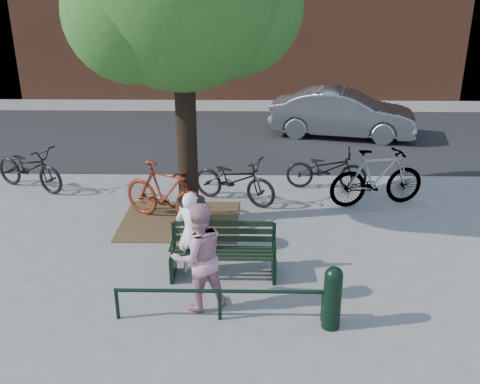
{
  "coord_description": "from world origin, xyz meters",
  "views": [
    {
      "loc": [
        0.41,
        -7.79,
        4.66
      ],
      "look_at": [
        0.26,
        1.0,
        1.14
      ],
      "focal_mm": 40.0,
      "sensor_mm": 36.0,
      "label": 1
    }
  ],
  "objects_px": {
    "park_bench": "(224,249)",
    "bicycle_c": "(234,180)",
    "parked_car": "(342,114)",
    "person_right": "(199,257)",
    "person_left": "(191,233)",
    "litter_bin": "(192,225)",
    "bollard": "(333,295)"
  },
  "relations": [
    {
      "from": "bollard",
      "to": "litter_bin",
      "type": "relative_size",
      "value": 0.97
    },
    {
      "from": "litter_bin",
      "to": "parked_car",
      "type": "relative_size",
      "value": 0.23
    },
    {
      "from": "person_right",
      "to": "bollard",
      "type": "relative_size",
      "value": 1.75
    },
    {
      "from": "park_bench",
      "to": "bollard",
      "type": "distance_m",
      "value": 2.14
    },
    {
      "from": "park_bench",
      "to": "person_right",
      "type": "relative_size",
      "value": 1.02
    },
    {
      "from": "person_left",
      "to": "parked_car",
      "type": "distance_m",
      "value": 9.34
    },
    {
      "from": "litter_bin",
      "to": "bicycle_c",
      "type": "xyz_separation_m",
      "value": [
        0.7,
        2.3,
        0.02
      ]
    },
    {
      "from": "park_bench",
      "to": "person_left",
      "type": "distance_m",
      "value": 0.6
    },
    {
      "from": "litter_bin",
      "to": "bicycle_c",
      "type": "height_order",
      "value": "bicycle_c"
    },
    {
      "from": "bicycle_c",
      "to": "park_bench",
      "type": "bearing_deg",
      "value": -154.91
    },
    {
      "from": "person_left",
      "to": "bicycle_c",
      "type": "height_order",
      "value": "person_left"
    },
    {
      "from": "park_bench",
      "to": "parked_car",
      "type": "distance_m",
      "value": 9.2
    },
    {
      "from": "person_right",
      "to": "parked_car",
      "type": "bearing_deg",
      "value": -135.77
    },
    {
      "from": "person_right",
      "to": "parked_car",
      "type": "xyz_separation_m",
      "value": [
        3.65,
        9.51,
        -0.11
      ]
    },
    {
      "from": "park_bench",
      "to": "litter_bin",
      "type": "xyz_separation_m",
      "value": [
        -0.61,
        0.88,
        0.03
      ]
    },
    {
      "from": "park_bench",
      "to": "bicycle_c",
      "type": "distance_m",
      "value": 3.18
    },
    {
      "from": "park_bench",
      "to": "bicycle_c",
      "type": "relative_size",
      "value": 0.87
    },
    {
      "from": "bicycle_c",
      "to": "litter_bin",
      "type": "bearing_deg",
      "value": -170.28
    },
    {
      "from": "litter_bin",
      "to": "bicycle_c",
      "type": "bearing_deg",
      "value": 73.04
    },
    {
      "from": "park_bench",
      "to": "litter_bin",
      "type": "height_order",
      "value": "litter_bin"
    },
    {
      "from": "bollard",
      "to": "parked_car",
      "type": "height_order",
      "value": "parked_car"
    },
    {
      "from": "bollard",
      "to": "parked_car",
      "type": "relative_size",
      "value": 0.22
    },
    {
      "from": "bollard",
      "to": "litter_bin",
      "type": "height_order",
      "value": "litter_bin"
    },
    {
      "from": "person_right",
      "to": "bollard",
      "type": "distance_m",
      "value": 2.01
    },
    {
      "from": "bollard",
      "to": "bicycle_c",
      "type": "relative_size",
      "value": 0.48
    },
    {
      "from": "park_bench",
      "to": "person_left",
      "type": "bearing_deg",
      "value": 172.46
    },
    {
      "from": "park_bench",
      "to": "bicycle_c",
      "type": "xyz_separation_m",
      "value": [
        0.09,
        3.18,
        0.05
      ]
    },
    {
      "from": "person_left",
      "to": "person_right",
      "type": "relative_size",
      "value": 0.86
    },
    {
      "from": "bicycle_c",
      "to": "parked_car",
      "type": "distance_m",
      "value": 6.3
    },
    {
      "from": "litter_bin",
      "to": "park_bench",
      "type": "bearing_deg",
      "value": -55.28
    },
    {
      "from": "park_bench",
      "to": "litter_bin",
      "type": "relative_size",
      "value": 1.73
    },
    {
      "from": "bicycle_c",
      "to": "parked_car",
      "type": "xyz_separation_m",
      "value": [
        3.24,
        5.39,
        0.21
      ]
    }
  ]
}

